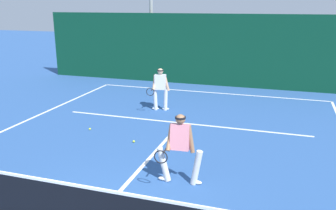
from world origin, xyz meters
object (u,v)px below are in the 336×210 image
(player_near, at_px, (180,146))
(tennis_ball, at_px, (134,141))
(tennis_ball_extra, at_px, (90,129))
(player_far, at_px, (160,87))

(player_near, relative_size, tennis_ball, 24.36)
(player_near, height_order, tennis_ball_extra, player_near)
(player_far, height_order, tennis_ball, player_far)
(player_far, bearing_deg, tennis_ball, 85.39)
(player_far, relative_size, tennis_ball, 24.04)
(tennis_ball_extra, bearing_deg, player_far, 63.32)
(player_near, height_order, player_far, player_near)
(player_near, height_order, tennis_ball, player_near)
(player_far, bearing_deg, tennis_ball_extra, 52.77)
(tennis_ball, distance_m, tennis_ball_extra, 1.84)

